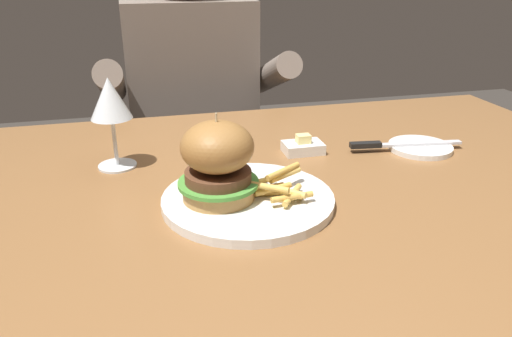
% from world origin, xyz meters
% --- Properties ---
extents(dining_table, '(1.30, 0.84, 0.74)m').
position_xyz_m(dining_table, '(0.00, 0.00, 0.65)').
color(dining_table, brown).
rests_on(dining_table, ground).
extents(main_plate, '(0.26, 0.26, 0.01)m').
position_xyz_m(main_plate, '(-0.09, -0.07, 0.75)').
color(main_plate, white).
rests_on(main_plate, dining_table).
extents(burger_sandwich, '(0.12, 0.12, 0.13)m').
position_xyz_m(burger_sandwich, '(-0.13, -0.07, 0.81)').
color(burger_sandwich, '#B78447').
rests_on(burger_sandwich, main_plate).
extents(fries_pile, '(0.10, 0.09, 0.03)m').
position_xyz_m(fries_pile, '(-0.04, -0.08, 0.77)').
color(fries_pile, gold).
rests_on(fries_pile, main_plate).
extents(wine_glass, '(0.07, 0.07, 0.16)m').
position_xyz_m(wine_glass, '(-0.28, 0.13, 0.86)').
color(wine_glass, silver).
rests_on(wine_glass, dining_table).
extents(bread_plate, '(0.12, 0.12, 0.01)m').
position_xyz_m(bread_plate, '(0.29, 0.07, 0.74)').
color(bread_plate, white).
rests_on(bread_plate, dining_table).
extents(table_knife, '(0.22, 0.04, 0.01)m').
position_xyz_m(table_knife, '(0.24, 0.08, 0.75)').
color(table_knife, silver).
rests_on(table_knife, bread_plate).
extents(butter_dish, '(0.07, 0.05, 0.04)m').
position_xyz_m(butter_dish, '(0.06, 0.11, 0.75)').
color(butter_dish, white).
rests_on(butter_dish, dining_table).
extents(diner_person, '(0.51, 0.36, 1.18)m').
position_xyz_m(diner_person, '(-0.07, 0.70, 0.56)').
color(diner_person, '#282833').
rests_on(diner_person, ground).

